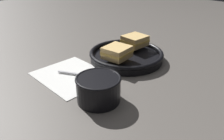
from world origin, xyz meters
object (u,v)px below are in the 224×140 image
Objects in this scene: skillet at (126,55)px; sandwich_near_right at (117,52)px; sandwich_near_left at (135,41)px; soup_bowl at (98,88)px; spoon at (82,75)px.

skillet is 3.65× the size of sandwich_near_right.
skillet is 3.89× the size of sandwich_near_left.
sandwich_near_left is 0.94× the size of sandwich_near_right.
spoon is at bearing 160.31° from soup_bowl.
skillet is (0.01, 0.23, 0.01)m from spoon.
spoon is (-0.16, 0.06, -0.04)m from soup_bowl.
sandwich_near_left is at bearing 61.00° from spoon.
skillet is 0.09m from sandwich_near_right.
spoon is at bearing -93.58° from skillet.
soup_bowl is 1.24× the size of sandwich_near_right.
sandwich_near_left and sandwich_near_right have the same top height.
spoon is 0.32m from sandwich_near_left.
soup_bowl is at bearing -59.21° from sandwich_near_right.
soup_bowl is at bearing -63.36° from skillet.
skillet is at bearing 116.64° from soup_bowl.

